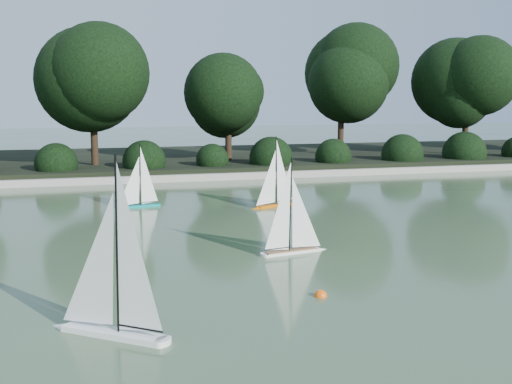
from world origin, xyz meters
TOP-DOWN VIEW (x-y plane):
  - ground at (0.00, 0.00)m, footprint 80.00×80.00m
  - pond_coping at (0.00, 9.00)m, footprint 40.00×0.35m
  - far_bank at (0.00, 13.00)m, footprint 40.00×8.00m
  - tree_line at (1.23, 11.44)m, footprint 26.31×3.93m
  - shrub_hedge at (0.00, 9.90)m, footprint 29.10×1.10m
  - sailboat_white_a at (-3.26, -1.80)m, footprint 1.14×0.96m
  - sailboat_white_b at (-0.47, 0.75)m, footprint 1.08×0.36m
  - sailboat_orange at (0.32, 4.54)m, footprint 1.08×0.56m
  - sailboat_teal at (-2.36, 5.21)m, footprint 1.00×0.39m
  - race_buoy at (-0.87, -1.25)m, footprint 0.15×0.15m

SIDE VIEW (x-z plane):
  - ground at x=0.00m, z-range 0.00..0.00m
  - race_buoy at x=-0.87m, z-range -0.07..0.07m
  - pond_coping at x=0.00m, z-range 0.00..0.18m
  - far_bank at x=0.00m, z-range 0.00..0.30m
  - sailboat_teal at x=-2.36m, z-range -0.47..0.90m
  - sailboat_white_b at x=-0.47m, z-range -0.51..0.96m
  - sailboat_orange at x=0.32m, z-range -0.52..1.00m
  - sailboat_white_a at x=-3.26m, z-range -0.62..1.20m
  - shrub_hedge at x=0.00m, z-range -0.10..1.00m
  - tree_line at x=1.23m, z-range 0.45..4.83m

